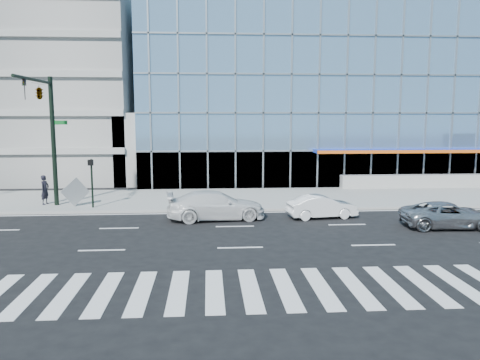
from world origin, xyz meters
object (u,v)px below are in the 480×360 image
object	(u,v)px
pedestrian	(45,190)
white_sedan	(322,207)
ped_signal_post	(91,176)
traffic_signal	(44,109)
white_suv	(216,205)
tilted_panel	(75,192)
silver_suv	(449,215)

from	to	relation	value
pedestrian	white_sedan	bearing A→B (deg)	-87.60
ped_signal_post	pedestrian	size ratio (longest dim) A/B	1.60
traffic_signal	white_suv	bearing A→B (deg)	-15.42
pedestrian	tilted_panel	bearing A→B (deg)	-93.69
silver_suv	pedestrian	bearing A→B (deg)	75.66
traffic_signal	ped_signal_post	xyz separation A→B (m)	(2.50, 0.37, -4.02)
silver_suv	pedestrian	distance (m)	23.96
white_sedan	white_suv	bearing A→B (deg)	81.77
silver_suv	tilted_panel	xyz separation A→B (m)	(-20.70, 6.45, 0.40)
ped_signal_post	silver_suv	xyz separation A→B (m)	(19.54, -5.94, -1.48)
white_suv	white_sedan	distance (m)	6.00
traffic_signal	silver_suv	size ratio (longest dim) A/B	1.68
traffic_signal	white_sedan	distance (m)	17.19
traffic_signal	white_sedan	bearing A→B (deg)	-9.91
silver_suv	white_sedan	world-z (taller)	silver_suv
traffic_signal	silver_suv	bearing A→B (deg)	-14.18
traffic_signal	ped_signal_post	distance (m)	4.75
pedestrian	tilted_panel	xyz separation A→B (m)	(2.12, -0.82, -0.02)
tilted_panel	traffic_signal	bearing A→B (deg)	177.93
silver_suv	pedestrian	xyz separation A→B (m)	(-22.82, 7.27, 0.42)
ped_signal_post	pedestrian	bearing A→B (deg)	157.95
silver_suv	pedestrian	size ratio (longest dim) A/B	2.55
tilted_panel	white_sedan	bearing A→B (deg)	-49.64
traffic_signal	tilted_panel	xyz separation A→B (m)	(1.34, 0.89, -5.10)
white_sedan	pedestrian	world-z (taller)	pedestrian
pedestrian	white_suv	bearing A→B (deg)	-95.07
white_suv	ped_signal_post	bearing A→B (deg)	61.13
ped_signal_post	tilted_panel	size ratio (longest dim) A/B	2.31
silver_suv	pedestrian	world-z (taller)	pedestrian
silver_suv	white_suv	distance (m)	12.32
white_suv	pedestrian	world-z (taller)	pedestrian
ped_signal_post	tilted_panel	xyz separation A→B (m)	(-1.16, 0.51, -1.08)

